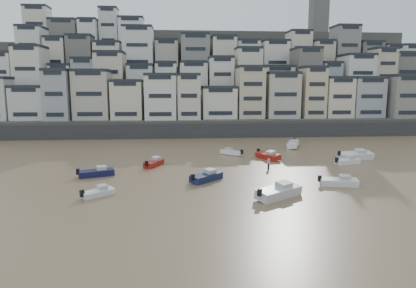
{
  "coord_description": "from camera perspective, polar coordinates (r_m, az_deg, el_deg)",
  "views": [
    {
      "loc": [
        0.72,
        -24.34,
        12.77
      ],
      "look_at": [
        5.09,
        30.0,
        4.0
      ],
      "focal_mm": 32.0,
      "sensor_mm": 36.0,
      "label": 1
    }
  ],
  "objects": [
    {
      "name": "boat_e",
      "position": [
        64.86,
        9.19,
        -1.65
      ],
      "size": [
        4.1,
        5.82,
        1.52
      ],
      "primitive_type": null,
      "rotation": [
        0.0,
        0.0,
        -1.12
      ],
      "color": "maroon",
      "rests_on": "ground"
    },
    {
      "name": "person_pink",
      "position": [
        57.25,
        9.31,
        -2.98
      ],
      "size": [
        0.44,
        0.44,
        1.74
      ],
      "primitive_type": null,
      "color": "#C08793",
      "rests_on": "ground"
    },
    {
      "name": "harbor_wall",
      "position": [
        90.5,
        1.32,
        2.14
      ],
      "size": [
        140.0,
        3.0,
        3.5
      ],
      "primitive_type": "cube",
      "color": "#38383A",
      "rests_on": "ground"
    },
    {
      "name": "boat_a",
      "position": [
        43.19,
        10.83,
        -6.99
      ],
      "size": [
        6.67,
        5.41,
        1.79
      ],
      "primitive_type": null,
      "rotation": [
        0.0,
        0.0,
        0.58
      ],
      "color": "silver",
      "rests_on": "ground"
    },
    {
      "name": "boat_b",
      "position": [
        50.18,
        19.51,
        -5.32
      ],
      "size": [
        5.31,
        2.7,
        1.38
      ],
      "primitive_type": null,
      "rotation": [
        0.0,
        0.0,
        -0.21
      ],
      "color": "silver",
      "rests_on": "ground"
    },
    {
      "name": "ground",
      "position": [
        27.5,
        -5.88,
        -18.58
      ],
      "size": [
        400.0,
        400.0,
        0.0
      ],
      "primitive_type": "plane",
      "color": "#91724E",
      "rests_on": "ground"
    },
    {
      "name": "boat_c",
      "position": [
        49.7,
        -0.25,
        -4.84
      ],
      "size": [
        5.31,
        5.2,
        1.53
      ],
      "primitive_type": null,
      "rotation": [
        0.0,
        0.0,
        0.76
      ],
      "color": "#151E43",
      "rests_on": "ground"
    },
    {
      "name": "boat_d",
      "position": [
        64.32,
        20.68,
        -2.34
      ],
      "size": [
        4.84,
        2.71,
        1.25
      ],
      "primitive_type": null,
      "rotation": [
        0.0,
        0.0,
        0.28
      ],
      "color": "white",
      "rests_on": "ground"
    },
    {
      "name": "boat_f",
      "position": [
        59.33,
        -8.32,
        -2.73
      ],
      "size": [
        3.51,
        5.12,
        1.34
      ],
      "primitive_type": null,
      "rotation": [
        0.0,
        0.0,
        1.14
      ],
      "color": "maroon",
      "rests_on": "ground"
    },
    {
      "name": "boat_g",
      "position": [
        68.46,
        21.76,
        -1.51
      ],
      "size": [
        6.78,
        2.89,
        1.79
      ],
      "primitive_type": null,
      "rotation": [
        0.0,
        0.0,
        0.12
      ],
      "color": "silver",
      "rests_on": "ground"
    },
    {
      "name": "hillside",
      "position": [
        129.94,
        1.61,
        9.24
      ],
      "size": [
        141.04,
        66.0,
        50.0
      ],
      "color": "#4C4C47",
      "rests_on": "ground"
    },
    {
      "name": "boat_h",
      "position": [
        68.04,
        3.64,
        -1.16
      ],
      "size": [
        4.52,
        4.08,
        1.26
      ],
      "primitive_type": null,
      "rotation": [
        0.0,
        0.0,
        2.46
      ],
      "color": "white",
      "rests_on": "ground"
    },
    {
      "name": "boat_j",
      "position": [
        44.87,
        -16.55,
        -7.04
      ],
      "size": [
        4.02,
        3.62,
        1.12
      ],
      "primitive_type": null,
      "rotation": [
        0.0,
        0.0,
        0.68
      ],
      "color": "silver",
      "rests_on": "ground"
    },
    {
      "name": "boat_i",
      "position": [
        77.82,
        12.95,
        0.12
      ],
      "size": [
        4.47,
        6.77,
        1.76
      ],
      "primitive_type": null,
      "rotation": [
        0.0,
        0.0,
        -1.97
      ],
      "color": "white",
      "rests_on": "ground"
    },
    {
      "name": "boat_k",
      "position": [
        54.47,
        -16.8,
        -4.04
      ],
      "size": [
        5.53,
        3.4,
        1.43
      ],
      "primitive_type": null,
      "rotation": [
        0.0,
        0.0,
        0.35
      ],
      "color": "#14153F",
      "rests_on": "ground"
    }
  ]
}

